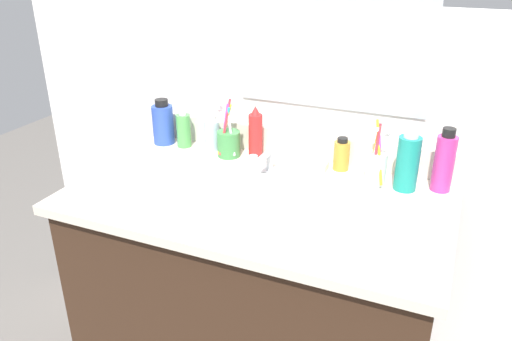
# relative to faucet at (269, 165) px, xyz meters

# --- Properties ---
(vanity_cabinet) EXTENTS (1.02, 0.57, 0.79)m
(vanity_cabinet) POSITION_rel_faucet_xyz_m (0.02, -0.14, -0.45)
(vanity_cabinet) COLOR #382316
(vanity_cabinet) RESTS_ON ground_plane
(countertop) EXTENTS (1.07, 0.62, 0.03)m
(countertop) POSITION_rel_faucet_xyz_m (0.02, -0.14, -0.04)
(countertop) COLOR beige
(countertop) RESTS_ON vanity_cabinet
(backsplash) EXTENTS (1.07, 0.02, 0.09)m
(backsplash) POSITION_rel_faucet_xyz_m (0.02, 0.16, 0.02)
(backsplash) COLOR beige
(backsplash) RESTS_ON countertop
(back_wall) EXTENTS (2.17, 0.04, 1.30)m
(back_wall) POSITION_rel_faucet_xyz_m (0.02, 0.22, -0.19)
(back_wall) COLOR white
(back_wall) RESTS_ON ground_plane
(mirror_panel) EXTENTS (0.60, 0.01, 0.56)m
(mirror_panel) POSITION_rel_faucet_xyz_m (0.12, 0.20, 0.42)
(mirror_panel) COLOR #B2BCC6
(sink_basin) EXTENTS (0.33, 0.33, 0.11)m
(sink_basin) POSITION_rel_faucet_xyz_m (-0.00, -0.19, -0.06)
(sink_basin) COLOR white
(sink_basin) RESTS_ON countertop
(faucet) EXTENTS (0.16, 0.10, 0.08)m
(faucet) POSITION_rel_faucet_xyz_m (0.00, 0.00, 0.00)
(faucet) COLOR silver
(faucet) RESTS_ON countertop
(bottle_oil_amber) EXTENTS (0.05, 0.05, 0.10)m
(bottle_oil_amber) POSITION_rel_faucet_xyz_m (0.19, 0.12, 0.02)
(bottle_oil_amber) COLOR gold
(bottle_oil_amber) RESTS_ON countertop
(bottle_soap_pink) EXTENTS (0.06, 0.06, 0.19)m
(bottle_soap_pink) POSITION_rel_faucet_xyz_m (0.49, 0.09, 0.06)
(bottle_soap_pink) COLOR #D8338C
(bottle_soap_pink) RESTS_ON countertop
(bottle_mouthwash_teal) EXTENTS (0.06, 0.06, 0.19)m
(bottle_mouthwash_teal) POSITION_rel_faucet_xyz_m (0.40, 0.06, 0.06)
(bottle_mouthwash_teal) COLOR teal
(bottle_mouthwash_teal) RESTS_ON countertop
(bottle_shampoo_blue) EXTENTS (0.07, 0.07, 0.16)m
(bottle_shampoo_blue) POSITION_rel_faucet_xyz_m (-0.44, 0.09, 0.04)
(bottle_shampoo_blue) COLOR #2D4CB2
(bottle_shampoo_blue) RESTS_ON countertop
(bottle_gel_clear) EXTENTS (0.05, 0.05, 0.12)m
(bottle_gel_clear) POSITION_rel_faucet_xyz_m (-0.25, 0.11, 0.03)
(bottle_gel_clear) COLOR silver
(bottle_gel_clear) RESTS_ON countertop
(bottle_toner_green) EXTENTS (0.05, 0.05, 0.14)m
(bottle_toner_green) POSITION_rel_faucet_xyz_m (-0.35, 0.10, 0.03)
(bottle_toner_green) COLOR #4C9E4C
(bottle_toner_green) RESTS_ON countertop
(bottle_spray_red) EXTENTS (0.05, 0.05, 0.17)m
(bottle_spray_red) POSITION_rel_faucet_xyz_m (-0.10, 0.12, 0.05)
(bottle_spray_red) COLOR red
(bottle_spray_red) RESTS_ON countertop
(cup_white_ceramic) EXTENTS (0.06, 0.08, 0.20)m
(cup_white_ceramic) POSITION_rel_faucet_xyz_m (0.31, 0.05, 0.03)
(cup_white_ceramic) COLOR white
(cup_white_ceramic) RESTS_ON countertop
(cup_green) EXTENTS (0.08, 0.08, 0.20)m
(cup_green) POSITION_rel_faucet_xyz_m (-0.18, 0.08, 0.02)
(cup_green) COLOR #3F8C47
(cup_green) RESTS_ON countertop
(soap_bar) EXTENTS (0.06, 0.04, 0.02)m
(soap_bar) POSITION_rel_faucet_xyz_m (0.13, 0.09, -0.02)
(soap_bar) COLOR white
(soap_bar) RESTS_ON countertop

